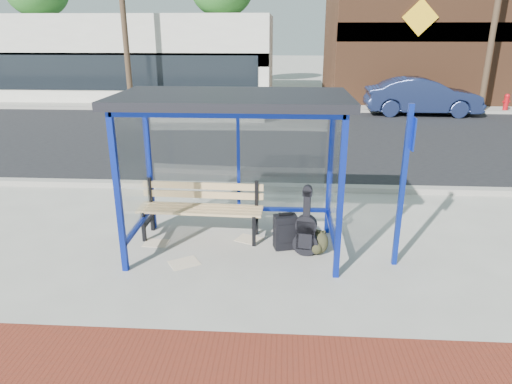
# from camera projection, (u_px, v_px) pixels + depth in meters

# --- Properties ---
(ground) EXTENTS (120.00, 120.00, 0.00)m
(ground) POSITION_uv_depth(u_px,v_px,m) (235.00, 249.00, 7.19)
(ground) COLOR #B2ADA0
(ground) RESTS_ON ground
(brick_paver_strip) EXTENTS (60.00, 1.00, 0.01)m
(brick_paver_strip) POSITION_uv_depth(u_px,v_px,m) (208.00, 361.00, 4.75)
(brick_paver_strip) COLOR maroon
(brick_paver_strip) RESTS_ON ground
(curb_near) EXTENTS (60.00, 0.25, 0.12)m
(curb_near) POSITION_uv_depth(u_px,v_px,m) (249.00, 187.00, 9.90)
(curb_near) COLOR gray
(curb_near) RESTS_ON ground
(street_asphalt) EXTENTS (60.00, 10.00, 0.00)m
(street_asphalt) POSITION_uv_depth(u_px,v_px,m) (261.00, 137.00, 14.72)
(street_asphalt) COLOR black
(street_asphalt) RESTS_ON ground
(curb_far) EXTENTS (60.00, 0.25, 0.12)m
(curb_far) POSITION_uv_depth(u_px,v_px,m) (267.00, 110.00, 19.50)
(curb_far) COLOR gray
(curb_far) RESTS_ON ground
(far_sidewalk) EXTENTS (60.00, 4.00, 0.01)m
(far_sidewalk) POSITION_uv_depth(u_px,v_px,m) (269.00, 104.00, 21.30)
(far_sidewalk) COLOR #B2ADA0
(far_sidewalk) RESTS_ON ground
(bus_shelter) EXTENTS (3.30, 1.80, 2.42)m
(bus_shelter) POSITION_uv_depth(u_px,v_px,m) (233.00, 118.00, 6.57)
(bus_shelter) COLOR #0D2298
(bus_shelter) RESTS_ON ground
(storefront_white) EXTENTS (18.00, 6.04, 4.00)m
(storefront_white) POSITION_uv_depth(u_px,v_px,m) (100.00, 56.00, 23.97)
(storefront_white) COLOR silver
(storefront_white) RESTS_ON ground
(storefront_brown) EXTENTS (10.00, 7.08, 6.40)m
(storefront_brown) POSITION_uv_depth(u_px,v_px,m) (430.00, 32.00, 23.06)
(storefront_brown) COLOR #59331E
(storefront_brown) RESTS_ON ground
(utility_pole_west) EXTENTS (1.60, 0.24, 8.00)m
(utility_pole_west) POSITION_uv_depth(u_px,v_px,m) (123.00, 9.00, 18.78)
(utility_pole_west) COLOR #4C3826
(utility_pole_west) RESTS_ON ground
(utility_pole_east) EXTENTS (1.60, 0.24, 8.00)m
(utility_pole_east) POSITION_uv_depth(u_px,v_px,m) (497.00, 8.00, 17.90)
(utility_pole_east) COLOR #4C3826
(utility_pole_east) RESTS_ON ground
(bench) EXTENTS (2.04, 0.56, 0.96)m
(bench) POSITION_uv_depth(u_px,v_px,m) (201.00, 206.00, 7.49)
(bench) COLOR black
(bench) RESTS_ON ground
(guitar_bag) EXTENTS (0.40, 0.17, 1.06)m
(guitar_bag) POSITION_uv_depth(u_px,v_px,m) (306.00, 232.00, 6.89)
(guitar_bag) COLOR black
(guitar_bag) RESTS_ON ground
(suitcase) EXTENTS (0.39, 0.30, 0.61)m
(suitcase) POSITION_uv_depth(u_px,v_px,m) (285.00, 232.00, 7.14)
(suitcase) COLOR black
(suitcase) RESTS_ON ground
(backpack) EXTENTS (0.37, 0.36, 0.37)m
(backpack) POSITION_uv_depth(u_px,v_px,m) (318.00, 243.00, 7.00)
(backpack) COLOR #292816
(backpack) RESTS_ON ground
(sign_post) EXTENTS (0.09, 0.30, 2.36)m
(sign_post) POSITION_uv_depth(u_px,v_px,m) (404.00, 178.00, 6.31)
(sign_post) COLOR #0D2599
(sign_post) RESTS_ON ground
(newspaper_a) EXTENTS (0.40, 0.32, 0.01)m
(newspaper_a) POSITION_uv_depth(u_px,v_px,m) (156.00, 243.00, 7.40)
(newspaper_a) COLOR white
(newspaper_a) RESTS_ON ground
(newspaper_b) EXTENTS (0.53, 0.50, 0.01)m
(newspaper_b) POSITION_uv_depth(u_px,v_px,m) (184.00, 263.00, 6.76)
(newspaper_b) COLOR white
(newspaper_b) RESTS_ON ground
(newspaper_c) EXTENTS (0.50, 0.46, 0.01)m
(newspaper_c) POSITION_uv_depth(u_px,v_px,m) (249.00, 239.00, 7.53)
(newspaper_c) COLOR white
(newspaper_c) RESTS_ON ground
(parked_car) EXTENTS (4.55, 1.69, 1.49)m
(parked_car) POSITION_uv_depth(u_px,v_px,m) (422.00, 96.00, 18.47)
(parked_car) COLOR #192347
(parked_car) RESTS_ON ground
(fire_hydrant) EXTENTS (0.33, 0.22, 0.73)m
(fire_hydrant) POSITION_uv_depth(u_px,v_px,m) (506.00, 102.00, 19.46)
(fire_hydrant) COLOR red
(fire_hydrant) RESTS_ON ground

